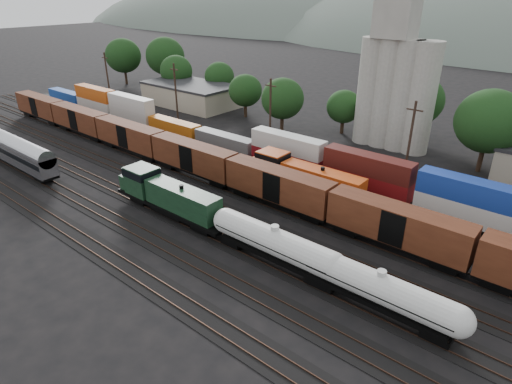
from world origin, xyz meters
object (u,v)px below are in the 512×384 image
Objects in this scene: tank_car_a at (274,243)px; grain_silo at (395,82)px; passenger_coach at (14,149)px; green_locomotive at (165,194)px; orange_locomotive at (301,176)px.

grain_silo is (-6.30, 41.00, 8.77)m from tank_car_a.
green_locomotive is at bearing 9.59° from passenger_coach.
green_locomotive is at bearing -122.74° from orange_locomotive.
tank_car_a is 42.40m from grain_silo.
passenger_coach is at bearing -173.84° from tank_car_a.
tank_car_a is 46.57m from passenger_coach.
orange_locomotive is at bearing 27.00° from passenger_coach.
passenger_coach is (-29.61, -5.00, 0.35)m from green_locomotive.
grain_silo is at bearing 48.99° from passenger_coach.
grain_silo is (40.00, 46.00, 8.21)m from passenger_coach.
passenger_coach is 44.06m from orange_locomotive.
green_locomotive reaches higher than tank_car_a.
orange_locomotive is (9.64, 15.00, 0.01)m from green_locomotive.
green_locomotive is at bearing -180.00° from tank_car_a.
green_locomotive is 30.03m from passenger_coach.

